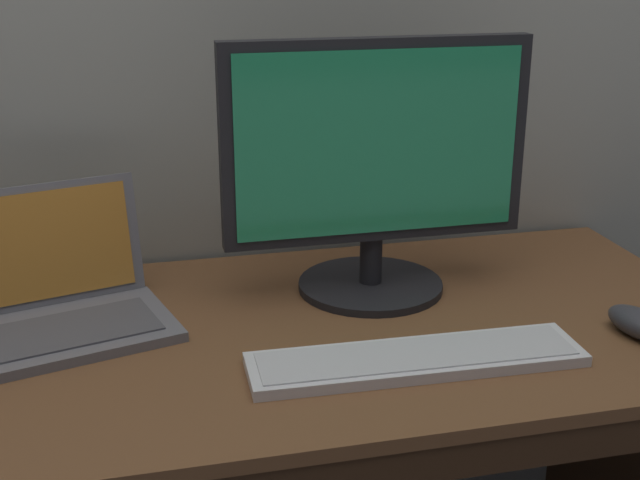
{
  "coord_description": "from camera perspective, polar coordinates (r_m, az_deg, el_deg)",
  "views": [
    {
      "loc": [
        -0.2,
        -1.16,
        1.29
      ],
      "look_at": [
        0.08,
        0.0,
        0.87
      ],
      "focal_mm": 47.74,
      "sensor_mm": 36.0,
      "label": 1
    }
  ],
  "objects": [
    {
      "name": "wired_keyboard",
      "position": [
        1.21,
        6.48,
        -7.93
      ],
      "size": [
        0.48,
        0.13,
        0.02
      ],
      "color": "white",
      "rests_on": "desk"
    },
    {
      "name": "laptop_space_gray",
      "position": [
        1.35,
        -17.4,
        -4.26
      ],
      "size": [
        0.38,
        0.31,
        0.21
      ],
      "color": "slate",
      "rests_on": "desk"
    },
    {
      "name": "external_monitor",
      "position": [
        1.37,
        3.75,
        5.18
      ],
      "size": [
        0.5,
        0.25,
        0.42
      ],
      "color": "black",
      "rests_on": "desk"
    },
    {
      "name": "desk",
      "position": [
        1.43,
        -3.09,
        -15.59
      ],
      "size": [
        1.46,
        0.66,
        0.73
      ],
      "color": "brown",
      "rests_on": "ground"
    },
    {
      "name": "computer_mouse",
      "position": [
        1.37,
        20.55,
        -5.23
      ],
      "size": [
        0.08,
        0.12,
        0.04
      ],
      "primitive_type": "ellipsoid",
      "rotation": [
        0.0,
        0.0,
        0.21
      ],
      "color": "#38383D",
      "rests_on": "desk"
    }
  ]
}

